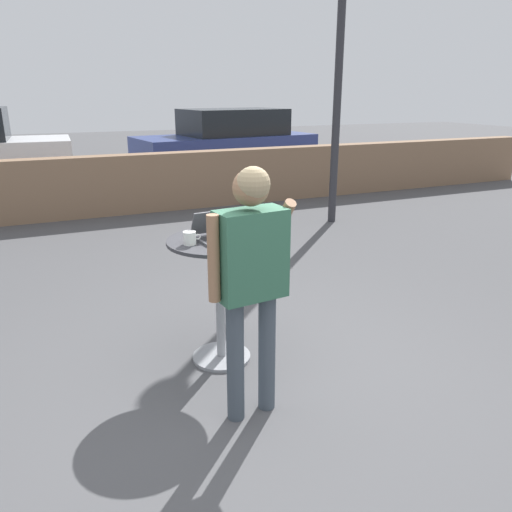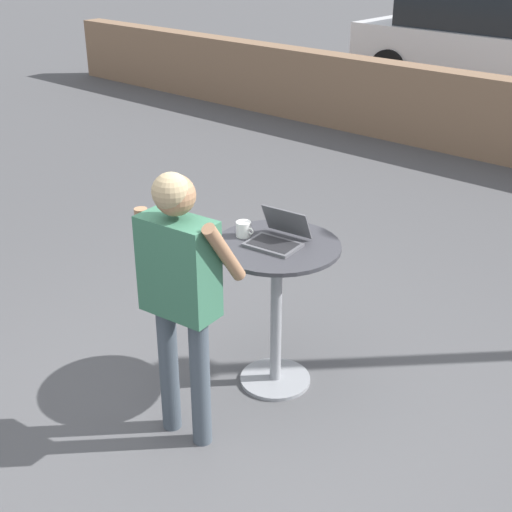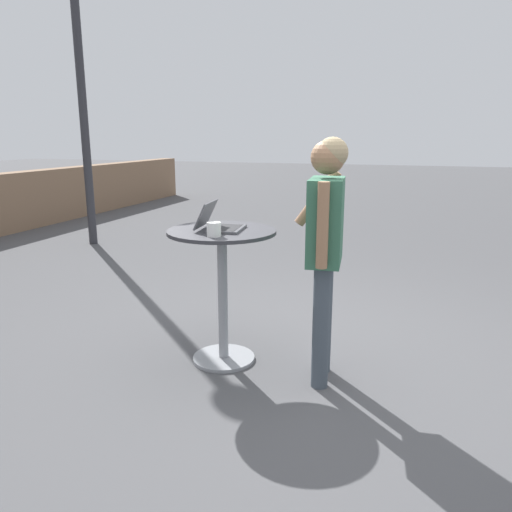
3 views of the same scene
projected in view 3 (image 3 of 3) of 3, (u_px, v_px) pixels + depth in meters
ground_plane at (316, 362)px, 3.64m from camera, size 50.00×50.00×0.00m
cafe_table at (222, 272)px, 3.52m from camera, size 0.76×0.76×0.97m
laptop at (219, 224)px, 3.43m from camera, size 0.34×0.34×0.20m
coffee_mug at (214, 229)px, 3.21m from camera, size 0.13×0.09×0.09m
standing_person at (325, 232)px, 3.16m from camera, size 0.56×0.38×1.60m
street_lamp at (77, 35)px, 6.88m from camera, size 0.32×0.32×4.62m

